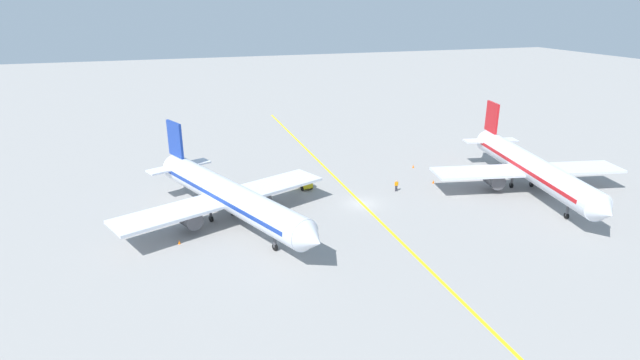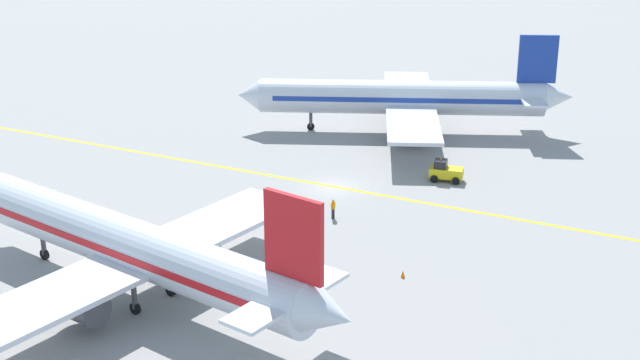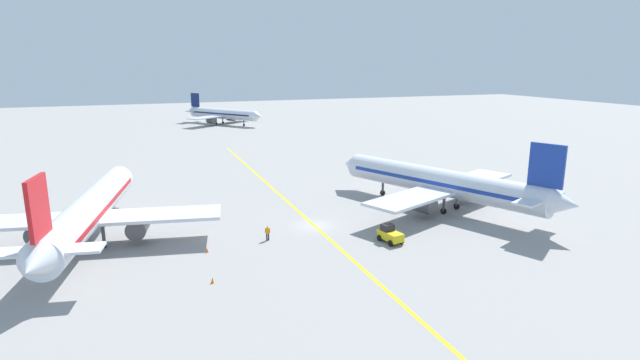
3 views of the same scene
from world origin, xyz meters
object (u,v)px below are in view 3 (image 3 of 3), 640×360
object	(u,v)px
airplane_distant_taxiing	(222,114)
traffic_cone_by_wingtip	(212,280)
baggage_tug_white	(390,234)
ground_crew_worker	(268,233)
airplane_adjacent_stand	(441,183)
traffic_cone_near_nose	(207,250)
airplane_at_gate	(89,211)
traffic_cone_mid_apron	(459,195)

from	to	relation	value
airplane_distant_taxiing	traffic_cone_by_wingtip	xyz separation A→B (m)	(-22.37, -118.57, -3.06)
baggage_tug_white	ground_crew_worker	world-z (taller)	baggage_tug_white
baggage_tug_white	airplane_adjacent_stand	bearing A→B (deg)	35.01
airplane_distant_taxiing	traffic_cone_near_nose	bearing A→B (deg)	-101.08
airplane_at_gate	ground_crew_worker	size ratio (longest dim) A/B	21.05
airplane_adjacent_stand	airplane_distant_taxiing	size ratio (longest dim) A/B	1.23
ground_crew_worker	traffic_cone_mid_apron	bearing A→B (deg)	13.81
airplane_distant_taxiing	baggage_tug_white	xyz separation A→B (m)	(-2.21, -114.94, -2.44)
ground_crew_worker	airplane_adjacent_stand	bearing A→B (deg)	7.71
airplane_adjacent_stand	traffic_cone_by_wingtip	distance (m)	35.20
airplane_distant_taxiing	traffic_cone_mid_apron	world-z (taller)	airplane_distant_taxiing
traffic_cone_near_nose	traffic_cone_mid_apron	distance (m)	39.39
traffic_cone_near_nose	traffic_cone_by_wingtip	bearing A→B (deg)	-95.00
traffic_cone_mid_apron	traffic_cone_by_wingtip	world-z (taller)	same
traffic_cone_by_wingtip	ground_crew_worker	bearing A→B (deg)	49.92
baggage_tug_white	traffic_cone_near_nose	bearing A→B (deg)	167.97
airplane_distant_taxiing	airplane_at_gate	bearing A→B (deg)	-107.71
ground_crew_worker	traffic_cone_by_wingtip	distance (m)	11.84
traffic_cone_by_wingtip	airplane_at_gate	bearing A→B (deg)	125.56
baggage_tug_white	ground_crew_worker	bearing A→B (deg)	156.68
airplane_at_gate	airplane_adjacent_stand	distance (m)	43.53
traffic_cone_mid_apron	baggage_tug_white	bearing A→B (deg)	-145.16
airplane_adjacent_stand	traffic_cone_mid_apron	xyz separation A→B (m)	(6.29, 4.32, -3.43)
airplane_distant_taxiing	ground_crew_worker	size ratio (longest dim) A/B	16.42
airplane_distant_taxiing	traffic_cone_near_nose	world-z (taller)	airplane_distant_taxiing
airplane_distant_taxiing	traffic_cone_by_wingtip	bearing A→B (deg)	-100.69
airplane_adjacent_stand	airplane_distant_taxiing	bearing A→B (deg)	95.58
ground_crew_worker	airplane_at_gate	bearing A→B (deg)	162.03
ground_crew_worker	traffic_cone_near_nose	bearing A→B (deg)	-169.71
traffic_cone_near_nose	airplane_adjacent_stand	bearing A→B (deg)	8.27
traffic_cone_near_nose	airplane_distant_taxiing	bearing A→B (deg)	78.92
airplane_adjacent_stand	airplane_at_gate	bearing A→B (deg)	176.65
airplane_at_gate	airplane_distant_taxiing	distance (m)	108.74
ground_crew_worker	traffic_cone_near_nose	size ratio (longest dim) A/B	3.05
airplane_distant_taxiing	traffic_cone_by_wingtip	size ratio (longest dim) A/B	50.15
airplane_adjacent_stand	traffic_cone_near_nose	size ratio (longest dim) A/B	61.65
baggage_tug_white	traffic_cone_near_nose	xyz separation A→B (m)	(-19.48, 4.15, -0.63)
airplane_at_gate	baggage_tug_white	world-z (taller)	airplane_at_gate
airplane_at_gate	traffic_cone_mid_apron	distance (m)	49.90
airplane_distant_taxiing	traffic_cone_near_nose	xyz separation A→B (m)	(-21.69, -110.79, -3.06)
traffic_cone_near_nose	traffic_cone_by_wingtip	size ratio (longest dim) A/B	1.00
airplane_distant_taxiing	traffic_cone_by_wingtip	world-z (taller)	airplane_distant_taxiing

